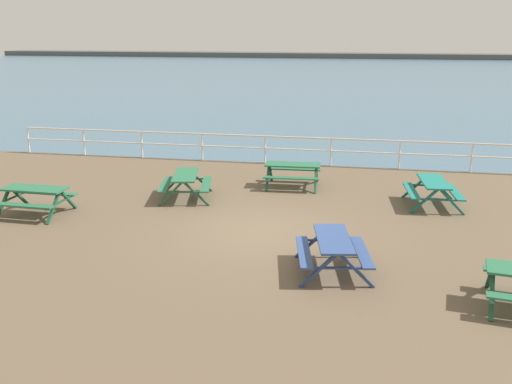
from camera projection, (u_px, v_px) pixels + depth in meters
ground_plane at (260, 235)px, 14.62m from camera, size 30.00×24.00×0.20m
sea_band at (347, 76)px, 64.31m from camera, size 142.00×90.00×0.01m
distant_shoreline at (357, 58)px, 104.84m from camera, size 142.00×6.00×1.80m
seaward_railing at (298, 145)px, 21.68m from camera, size 23.07×0.07×1.08m
picnic_table_near_left at (35, 194)px, 15.80m from camera, size 1.83×1.57×0.80m
picnic_table_mid_centre at (293, 170)px, 18.62m from camera, size 1.87×1.62×0.80m
picnic_table_far_left at (333, 246)px, 12.02m from camera, size 1.81×2.04×0.80m
picnic_table_far_right at (186, 180)px, 17.31m from camera, size 1.86×2.08×0.80m
picnic_table_seaward at (433, 187)px, 16.55m from camera, size 1.68×1.92×0.80m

